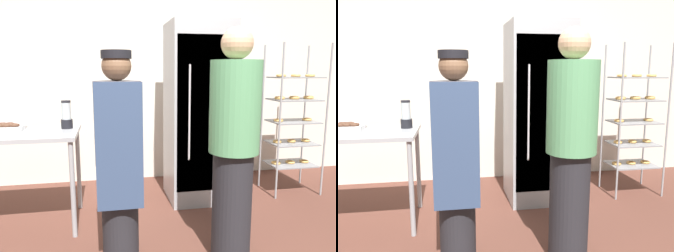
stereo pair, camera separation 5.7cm
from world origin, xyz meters
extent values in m
cube|color=silver|center=(0.00, 2.37, 1.46)|extent=(6.40, 0.12, 2.93)
cube|color=#9EA0A5|center=(0.57, 1.50, 0.98)|extent=(0.67, 0.65, 1.97)
cube|color=gray|center=(0.57, 1.19, 1.00)|extent=(0.62, 0.02, 1.61)
cylinder|color=silver|center=(0.39, 1.16, 1.03)|extent=(0.02, 0.02, 0.97)
cylinder|color=#93969B|center=(1.45, 1.28, 0.88)|extent=(0.02, 0.02, 1.76)
cylinder|color=#93969B|center=(2.03, 1.28, 0.88)|extent=(0.02, 0.02, 1.76)
cylinder|color=#93969B|center=(1.45, 1.71, 0.88)|extent=(0.02, 0.02, 1.76)
cylinder|color=#93969B|center=(2.03, 1.71, 0.88)|extent=(0.02, 0.02, 1.76)
cube|color=gray|center=(1.74, 1.49, 0.34)|extent=(0.53, 0.39, 0.01)
torus|color=#DBA351|center=(1.55, 1.49, 0.36)|extent=(0.11, 0.11, 0.03)
torus|color=#DBA351|center=(1.74, 1.49, 0.36)|extent=(0.11, 0.11, 0.03)
torus|color=#DBA351|center=(1.93, 1.49, 0.36)|extent=(0.11, 0.11, 0.03)
cube|color=gray|center=(1.74, 1.49, 0.60)|extent=(0.53, 0.39, 0.01)
torus|color=#DBA351|center=(1.55, 1.49, 0.62)|extent=(0.10, 0.10, 0.03)
torus|color=#DBA351|center=(1.74, 1.49, 0.62)|extent=(0.10, 0.10, 0.03)
torus|color=#DBA351|center=(1.93, 1.49, 0.62)|extent=(0.10, 0.10, 0.03)
cube|color=gray|center=(1.74, 1.49, 0.86)|extent=(0.53, 0.39, 0.01)
torus|color=#DBA351|center=(1.55, 1.49, 0.88)|extent=(0.11, 0.11, 0.03)
torus|color=#DBA351|center=(1.93, 1.49, 0.88)|extent=(0.11, 0.11, 0.03)
cube|color=gray|center=(1.74, 1.49, 1.12)|extent=(0.53, 0.39, 0.01)
torus|color=#DBA351|center=(1.55, 1.49, 1.14)|extent=(0.12, 0.12, 0.03)
torus|color=#DBA351|center=(1.74, 1.49, 1.14)|extent=(0.12, 0.12, 0.03)
torus|color=#DBA351|center=(1.93, 1.49, 1.14)|extent=(0.12, 0.12, 0.03)
cube|color=gray|center=(1.74, 1.49, 1.38)|extent=(0.53, 0.39, 0.01)
torus|color=#DBA351|center=(1.55, 1.49, 1.40)|extent=(0.11, 0.11, 0.03)
torus|color=#DBA351|center=(1.74, 1.49, 1.40)|extent=(0.11, 0.11, 0.03)
torus|color=#DBA351|center=(1.93, 1.49, 1.40)|extent=(0.11, 0.11, 0.03)
cube|color=#9EA0A5|center=(-1.25, 1.12, 0.89)|extent=(1.09, 0.71, 0.04)
cylinder|color=#9EA0A5|center=(-0.74, 0.81, 0.43)|extent=(0.04, 0.04, 0.87)
cylinder|color=#9EA0A5|center=(-0.74, 1.44, 0.43)|extent=(0.04, 0.04, 0.87)
cube|color=white|center=(-1.32, 1.18, 0.93)|extent=(0.25, 0.18, 0.05)
cube|color=white|center=(-1.32, 1.27, 1.05)|extent=(0.25, 0.01, 0.18)
torus|color=#513323|center=(-1.39, 1.14, 0.97)|extent=(0.09, 0.09, 0.03)
torus|color=#513323|center=(-1.32, 1.14, 0.97)|extent=(0.09, 0.09, 0.03)
torus|color=#513323|center=(-1.26, 1.14, 0.97)|extent=(0.09, 0.09, 0.03)
torus|color=#513323|center=(-1.39, 1.21, 0.97)|extent=(0.09, 0.09, 0.03)
torus|color=#513323|center=(-1.32, 1.21, 0.97)|extent=(0.09, 0.09, 0.03)
cylinder|color=black|center=(-0.81, 1.25, 0.95)|extent=(0.11, 0.11, 0.09)
cylinder|color=#B2BCC1|center=(-0.81, 1.25, 1.07)|extent=(0.09, 0.09, 0.16)
cylinder|color=black|center=(-0.81, 1.25, 1.16)|extent=(0.09, 0.09, 0.02)
cylinder|color=#232328|center=(-0.35, 0.35, 0.39)|extent=(0.27, 0.27, 0.77)
cylinder|color=#4C4C56|center=(-0.35, 0.35, 1.08)|extent=(0.34, 0.34, 0.61)
sphere|color=brown|center=(-0.35, 0.35, 1.49)|extent=(0.21, 0.21, 0.21)
cube|color=#33476B|center=(-0.35, 0.17, 0.95)|extent=(0.32, 0.02, 0.88)
cylinder|color=black|center=(-0.35, 0.35, 1.57)|extent=(0.21, 0.21, 0.06)
cylinder|color=#232328|center=(0.49, 0.25, 0.43)|extent=(0.30, 0.30, 0.86)
cylinder|color=#569966|center=(0.49, 0.25, 1.20)|extent=(0.37, 0.37, 0.68)
sphere|color=tan|center=(0.49, 0.25, 1.65)|extent=(0.23, 0.23, 0.23)
camera|label=1|loc=(-0.43, -2.00, 1.47)|focal=35.00mm
camera|label=2|loc=(-0.38, -2.01, 1.47)|focal=35.00mm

